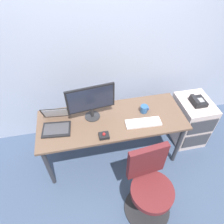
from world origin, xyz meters
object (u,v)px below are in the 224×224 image
at_px(file_cabinet, 190,120).
at_px(office_chair, 149,188).
at_px(laptop, 56,123).
at_px(coffee_mug, 144,109).
at_px(keyboard, 143,123).
at_px(desk_phone, 198,101).
at_px(monitor_main, 91,101).
at_px(trackball_mouse, 104,136).

bearing_deg(file_cabinet, office_chair, -137.01).
distance_m(laptop, coffee_mug, 1.05).
xyz_separation_m(office_chair, coffee_mug, (0.17, 0.81, 0.35)).
bearing_deg(keyboard, desk_phone, 15.27).
bearing_deg(desk_phone, coffee_mug, -177.37).
bearing_deg(desk_phone, monitor_main, 179.79).
distance_m(desk_phone, coffee_mug, 0.74).
relative_size(monitor_main, laptop, 1.57).
bearing_deg(laptop, file_cabinet, 2.56).
distance_m(file_cabinet, laptop, 1.85).
xyz_separation_m(desk_phone, monitor_main, (-1.37, 0.01, 0.25)).
bearing_deg(trackball_mouse, keyboard, 12.13).
distance_m(file_cabinet, keyboard, 0.94).
bearing_deg(file_cabinet, monitor_main, -179.52).
relative_size(keyboard, laptop, 1.20).
bearing_deg(office_chair, desk_phone, 42.69).
relative_size(desk_phone, trackball_mouse, 1.82).
height_order(file_cabinet, desk_phone, desk_phone).
distance_m(file_cabinet, office_chair, 1.26).
distance_m(office_chair, laptop, 1.22).
distance_m(monitor_main, laptop, 0.47).
height_order(desk_phone, coffee_mug, coffee_mug).
distance_m(desk_phone, keyboard, 0.84).
bearing_deg(monitor_main, office_chair, -61.73).
height_order(desk_phone, keyboard, desk_phone).
bearing_deg(coffee_mug, keyboard, -110.24).
bearing_deg(laptop, keyboard, -9.17).
relative_size(monitor_main, keyboard, 1.31).
height_order(file_cabinet, keyboard, keyboard).
height_order(office_chair, coffee_mug, office_chair).
bearing_deg(coffee_mug, office_chair, -102.04).
height_order(file_cabinet, laptop, laptop).
bearing_deg(file_cabinet, keyboard, -163.81).
distance_m(keyboard, trackball_mouse, 0.49).
xyz_separation_m(keyboard, laptop, (-0.98, 0.16, 0.04)).
relative_size(desk_phone, laptop, 0.58).
bearing_deg(desk_phone, file_cabinet, 63.22).
bearing_deg(laptop, coffee_mug, 1.63).
relative_size(desk_phone, monitor_main, 0.37).
xyz_separation_m(keyboard, trackball_mouse, (-0.48, -0.10, 0.01)).
relative_size(office_chair, laptop, 2.69).
bearing_deg(keyboard, office_chair, -99.45).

